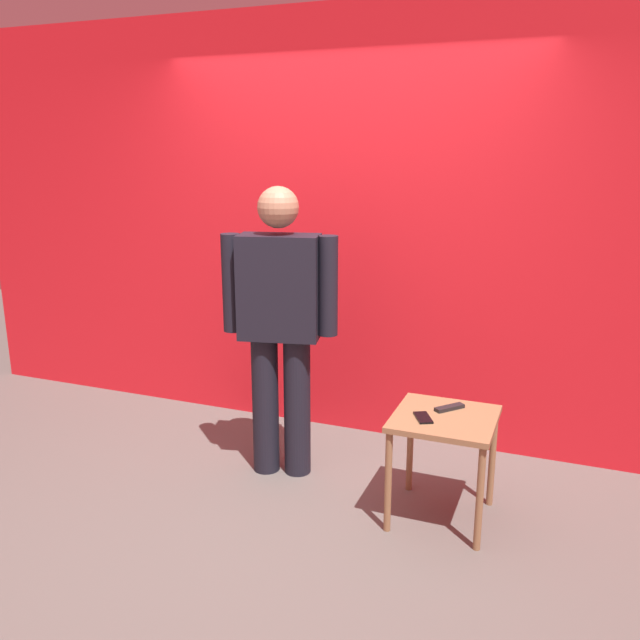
{
  "coord_description": "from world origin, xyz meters",
  "views": [
    {
      "loc": [
        1.44,
        -2.81,
        1.91
      ],
      "look_at": [
        0.11,
        0.55,
        0.96
      ],
      "focal_mm": 37.15,
      "sensor_mm": 36.0,
      "label": 1
    }
  ],
  "objects_px": {
    "cell_phone": "(423,418)",
    "tv_remote": "(449,408)",
    "side_table": "(444,432)",
    "standing_person": "(280,319)"
  },
  "relations": [
    {
      "from": "side_table",
      "to": "tv_remote",
      "type": "distance_m",
      "value": 0.14
    },
    {
      "from": "side_table",
      "to": "cell_phone",
      "type": "relative_size",
      "value": 4.0
    },
    {
      "from": "side_table",
      "to": "cell_phone",
      "type": "distance_m",
      "value": 0.15
    },
    {
      "from": "standing_person",
      "to": "tv_remote",
      "type": "distance_m",
      "value": 1.08
    },
    {
      "from": "standing_person",
      "to": "cell_phone",
      "type": "xyz_separation_m",
      "value": [
        0.91,
        -0.25,
        -0.37
      ]
    },
    {
      "from": "standing_person",
      "to": "tv_remote",
      "type": "height_order",
      "value": "standing_person"
    },
    {
      "from": "cell_phone",
      "to": "tv_remote",
      "type": "xyz_separation_m",
      "value": [
        0.1,
        0.17,
        0.01
      ]
    },
    {
      "from": "cell_phone",
      "to": "tv_remote",
      "type": "bearing_deg",
      "value": 31.33
    },
    {
      "from": "side_table",
      "to": "cell_phone",
      "type": "bearing_deg",
      "value": -142.83
    },
    {
      "from": "side_table",
      "to": "cell_phone",
      "type": "xyz_separation_m",
      "value": [
        -0.1,
        -0.07,
        0.1
      ]
    }
  ]
}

